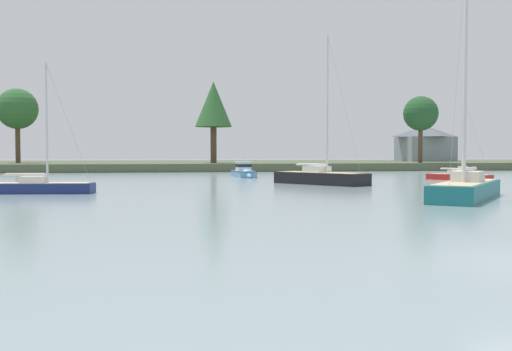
{
  "coord_description": "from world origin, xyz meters",
  "views": [
    {
      "loc": [
        -8.86,
        -12.64,
        2.68
      ],
      "look_at": [
        -2.71,
        23.16,
        1.25
      ],
      "focal_mm": 40.32,
      "sensor_mm": 36.0,
      "label": 1
    }
  ],
  "objects": [
    {
      "name": "shore_tree_inland_a",
      "position": [
        -29.88,
        80.1,
        9.35
      ],
      "size": [
        6.18,
        6.18,
        11.36
      ],
      "color": "brown",
      "rests_on": "far_shore_bank"
    },
    {
      "name": "cruiser_skyblue",
      "position": [
        0.62,
        49.92,
        0.38
      ],
      "size": [
        2.23,
        6.44,
        3.08
      ],
      "color": "#669ECC",
      "rests_on": "ground"
    },
    {
      "name": "sailboat_teal",
      "position": [
        8.82,
        18.07,
        0.32
      ],
      "size": [
        8.25,
        9.22,
        15.4
      ],
      "color": "#196B70",
      "rests_on": "ground"
    },
    {
      "name": "far_shore_bank",
      "position": [
        0.0,
        89.0,
        0.58
      ],
      "size": [
        215.58,
        43.3,
        1.16
      ],
      "primitive_type": "cube",
      "color": "#4C563D",
      "rests_on": "ground"
    },
    {
      "name": "sailboat_navy",
      "position": [
        -16.64,
        27.27,
        0.21
      ],
      "size": [
        7.24,
        2.65,
        9.14
      ],
      "color": "navy",
      "rests_on": "ground"
    },
    {
      "name": "shore_tree_inland_c",
      "position": [
        -0.44,
        74.42,
        9.93
      ],
      "size": [
        5.6,
        5.6,
        12.34
      ],
      "color": "brown",
      "rests_on": "far_shore_bank"
    },
    {
      "name": "sailboat_black",
      "position": [
        4.87,
        34.67,
        0.27
      ],
      "size": [
        7.01,
        8.58,
        13.25
      ],
      "color": "black",
      "rests_on": "ground"
    },
    {
      "name": "sailboat_orange",
      "position": [
        26.63,
        49.88,
        0.2
      ],
      "size": [
        3.4,
        6.25,
        8.69
      ],
      "color": "orange",
      "rests_on": "ground"
    },
    {
      "name": "cottage_near_water",
      "position": [
        40.43,
        87.7,
        4.57
      ],
      "size": [
        9.58,
        8.5,
        6.59
      ],
      "color": "gray",
      "rests_on": "far_shore_bank"
    },
    {
      "name": "shore_tree_inland_b",
      "position": [
        31.6,
        71.33,
        8.75
      ],
      "size": [
        5.37,
        5.37,
        10.36
      ],
      "color": "brown",
      "rests_on": "far_shore_bank"
    },
    {
      "name": "sailboat_red",
      "position": [
        20.55,
        39.88,
        0.18
      ],
      "size": [
        5.01,
        6.11,
        8.17
      ],
      "color": "#B2231E",
      "rests_on": "ground"
    }
  ]
}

